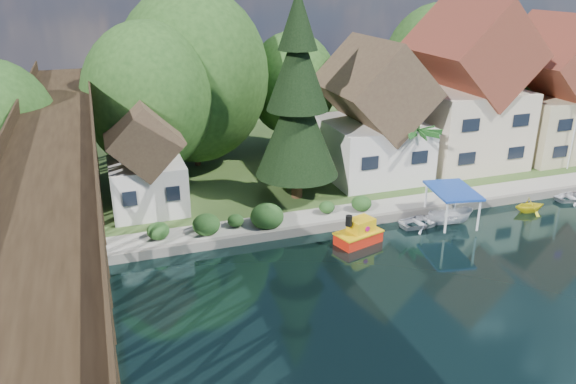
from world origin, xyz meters
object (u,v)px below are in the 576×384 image
at_px(tugboat, 359,233).
at_px(boat_yellow, 530,204).
at_px(house_right, 554,96).
at_px(house_left, 372,120).
at_px(boat_white_a, 423,220).
at_px(shed, 146,164).
at_px(palm_tree, 418,133).
at_px(boat_white_b, 575,196).
at_px(boat_canopy, 451,209).
at_px(house_center, 466,95).
at_px(conifer, 297,102).
at_px(trestle_bridge, 61,202).

bearing_deg(tugboat, boat_yellow, 1.96).
distance_m(house_right, boat_yellow, 14.98).
bearing_deg(house_left, boat_white_a, -93.60).
height_order(house_left, shed, house_left).
xyz_separation_m(palm_tree, boat_white_a, (-2.58, -5.58, -4.42)).
xyz_separation_m(boat_white_a, boat_white_b, (13.39, 0.22, -0.02)).
relative_size(shed, boat_yellow, 3.41).
xyz_separation_m(house_left, shed, (-18.00, -1.50, -1.31)).
bearing_deg(boat_canopy, house_center, 52.83).
bearing_deg(tugboat, boat_white_a, 10.60).
distance_m(conifer, boat_yellow, 18.24).
distance_m(boat_yellow, boat_white_b, 4.97).
xyz_separation_m(trestle_bridge, shed, (5.00, 9.33, -1.52)).
distance_m(house_left, boat_canopy, 10.62).
bearing_deg(conifer, boat_canopy, -38.95).
height_order(shed, boat_canopy, shed).
bearing_deg(house_right, boat_white_b, -119.85).
bearing_deg(palm_tree, shed, 173.76).
relative_size(shed, palm_tree, 1.60).
relative_size(shed, conifer, 0.53).
xyz_separation_m(conifer, boat_white_a, (6.80, -6.49, -7.29)).
relative_size(house_center, boat_white_a, 4.03).
bearing_deg(conifer, boat_white_a, -43.66).
relative_size(house_left, boat_canopy, 2.50).
bearing_deg(trestle_bridge, boat_canopy, 2.56).
bearing_deg(house_right, house_left, -180.00).
height_order(tugboat, boat_white_b, tugboat).
height_order(trestle_bridge, shed, trestle_bridge).
relative_size(house_center, house_right, 1.12).
height_order(shed, palm_tree, shed).
distance_m(palm_tree, boat_yellow, 9.47).
bearing_deg(house_center, boat_white_a, -134.45).
bearing_deg(palm_tree, conifer, 174.45).
relative_size(house_center, boat_yellow, 6.04).
height_order(house_center, boat_canopy, house_center).
bearing_deg(boat_white_b, boat_canopy, 94.19).
relative_size(house_right, palm_tree, 2.54).
relative_size(conifer, boat_canopy, 3.37).
xyz_separation_m(house_right, shed, (-36.00, -1.50, -1.95)).
bearing_deg(trestle_bridge, palm_tree, 15.94).
relative_size(shed, tugboat, 2.37).
bearing_deg(conifer, boat_white_b, -17.25).
distance_m(boat_canopy, boat_yellow, 6.69).
distance_m(tugboat, boat_canopy, 7.16).
distance_m(conifer, boat_canopy, 12.87).
bearing_deg(boat_canopy, boat_white_b, 3.44).
distance_m(house_center, house_right, 9.04).
bearing_deg(boat_canopy, trestle_bridge, -177.44).
height_order(house_center, tugboat, house_center).
bearing_deg(boat_canopy, house_right, 30.16).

